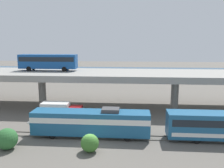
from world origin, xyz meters
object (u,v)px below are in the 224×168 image
at_px(parked_car_3, 29,71).
at_px(train_locomotive, 85,121).
at_px(parked_car_1, 60,71).
at_px(parked_car_0, 173,73).
at_px(transit_bus_on_overpass, 48,61).
at_px(parked_car_2, 133,72).
at_px(service_truck_west, 61,111).

bearing_deg(parked_car_3, train_locomotive, 120.44).
height_order(parked_car_1, parked_car_3, same).
distance_m(train_locomotive, parked_car_0, 53.82).
relative_size(transit_bus_on_overpass, parked_car_2, 2.61).
height_order(transit_bus_on_overpass, parked_car_1, transit_bus_on_overpass).
bearing_deg(service_truck_west, parked_car_0, 58.86).
distance_m(parked_car_1, parked_car_2, 26.22).
relative_size(service_truck_west, parked_car_3, 1.64).
xyz_separation_m(transit_bus_on_overpass, parked_car_2, (18.05, 35.93, -6.65)).
xyz_separation_m(train_locomotive, service_truck_west, (-5.47, 6.69, -0.55)).
height_order(transit_bus_on_overpass, parked_car_2, transit_bus_on_overpass).
height_order(train_locomotive, transit_bus_on_overpass, transit_bus_on_overpass).
bearing_deg(train_locomotive, transit_bus_on_overpass, -57.53).
relative_size(train_locomotive, parked_car_2, 3.82).
distance_m(transit_bus_on_overpass, parked_car_3, 39.84).
distance_m(transit_bus_on_overpass, service_truck_west, 14.01).
xyz_separation_m(transit_bus_on_overpass, service_truck_west, (5.45, -10.46, -7.57)).
height_order(transit_bus_on_overpass, parked_car_3, transit_bus_on_overpass).
distance_m(parked_car_2, parked_car_3, 37.37).
relative_size(train_locomotive, service_truck_west, 2.58).
bearing_deg(parked_car_1, parked_car_0, -4.16).
bearing_deg(parked_car_2, parked_car_0, -14.01).
height_order(transit_bus_on_overpass, parked_car_0, transit_bus_on_overpass).
distance_m(parked_car_0, parked_car_2, 13.82).
bearing_deg(parked_car_3, parked_car_0, 178.15).
bearing_deg(parked_car_1, train_locomotive, -70.07).
bearing_deg(service_truck_west, transit_bus_on_overpass, 117.49).
relative_size(parked_car_0, parked_car_2, 0.94).
relative_size(train_locomotive, parked_car_3, 4.22).
xyz_separation_m(parked_car_0, parked_car_1, (-39.62, 2.88, 0.00)).
relative_size(transit_bus_on_overpass, service_truck_west, 1.76).
relative_size(train_locomotive, transit_bus_on_overpass, 1.46).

